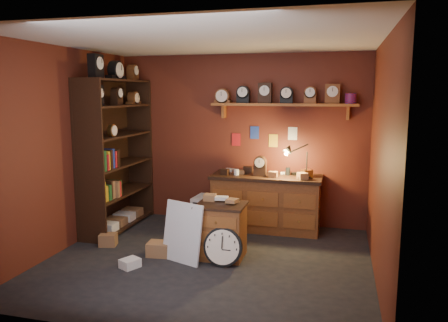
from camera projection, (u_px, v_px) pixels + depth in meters
floor at (208, 261)px, 5.51m from camera, size 4.00×4.00×0.00m
room_shell at (213, 124)px, 5.33m from camera, size 4.02×3.62×2.71m
shelving_unit at (115, 148)px, 6.71m from camera, size 0.47×1.60×2.58m
workbench at (266, 199)px, 6.72m from camera, size 1.67×0.66×1.36m
low_cabinet at (221, 228)px, 5.58m from camera, size 0.62×0.53×0.79m
big_round_clock at (223, 247)px, 5.32m from camera, size 0.48×0.16×0.48m
white_panel at (183, 261)px, 5.50m from camera, size 0.60×0.35×0.76m
mini_fridge at (209, 211)px, 6.90m from camera, size 0.49×0.51×0.48m
floor_box_a at (159, 249)px, 5.68m from camera, size 0.31×0.27×0.18m
floor_box_b at (130, 263)px, 5.29m from camera, size 0.26×0.27×0.11m
floor_box_c at (108, 240)px, 6.04m from camera, size 0.27×0.24×0.17m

